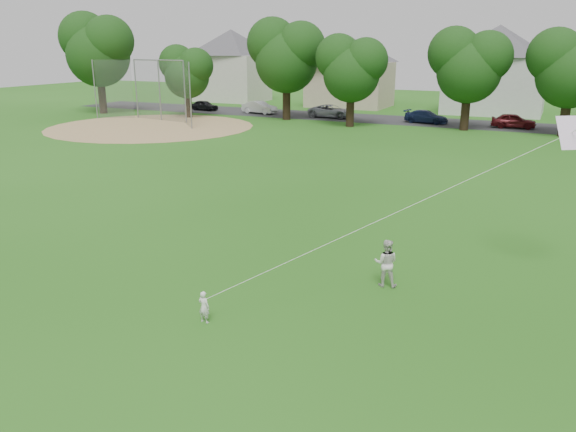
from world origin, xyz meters
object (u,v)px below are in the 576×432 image
at_px(kite, 398,212).
at_px(baseball_backstop, 155,91).
at_px(toddler, 204,307).
at_px(older_boy, 386,263).

distance_m(kite, baseball_backstop, 42.14).
bearing_deg(toddler, older_boy, -127.72).
distance_m(older_boy, kite, 2.04).
relative_size(toddler, older_boy, 0.60).
height_order(toddler, kite, kite).
bearing_deg(baseball_backstop, kite, -42.81).
bearing_deg(kite, toddler, -138.52).
distance_m(toddler, kite, 5.80).
xyz_separation_m(older_boy, kite, (0.45, -0.73, 1.84)).
bearing_deg(baseball_backstop, older_boy, -42.48).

